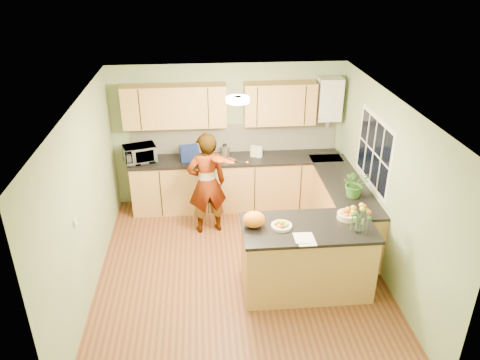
{
  "coord_description": "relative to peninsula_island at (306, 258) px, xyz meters",
  "views": [
    {
      "loc": [
        -0.47,
        -5.43,
        4.16
      ],
      "look_at": [
        0.05,
        0.5,
        1.22
      ],
      "focal_mm": 35.0,
      "sensor_mm": 36.0,
      "label": 1
    }
  ],
  "objects": [
    {
      "name": "orange_bag",
      "position": [
        -0.7,
        0.05,
        0.6
      ],
      "size": [
        0.34,
        0.3,
        0.21
      ],
      "primitive_type": "ellipsoid",
      "rotation": [
        0.0,
        0.0,
        0.26
      ],
      "color": "orange",
      "rests_on": "peninsula_island"
    },
    {
      "name": "jar_white",
      "position": [
        -0.34,
        2.37,
        0.54
      ],
      "size": [
        0.15,
        0.15,
        0.18
      ],
      "primitive_type": "cylinder",
      "rotation": [
        0.0,
        0.0,
        0.31
      ],
      "color": "white",
      "rests_on": "back_counter"
    },
    {
      "name": "ceiling_lamp",
      "position": [
        -0.85,
        0.72,
        1.97
      ],
      "size": [
        0.3,
        0.3,
        0.07
      ],
      "color": "#FFEABF",
      "rests_on": "ceiling"
    },
    {
      "name": "blue_box",
      "position": [
        -1.55,
        2.35,
        0.57
      ],
      "size": [
        0.34,
        0.28,
        0.24
      ],
      "primitive_type": "cube",
      "rotation": [
        0.0,
        0.0,
        0.19
      ],
      "color": "navy",
      "rests_on": "back_counter"
    },
    {
      "name": "wall_back",
      "position": [
        -0.85,
        2.67,
        0.76
      ],
      "size": [
        4.0,
        0.02,
        2.5
      ],
      "primitive_type": "cube",
      "color": "gray",
      "rests_on": "floor"
    },
    {
      "name": "potted_plant",
      "position": [
        0.85,
        0.81,
        0.66
      ],
      "size": [
        0.4,
        0.35,
        0.43
      ],
      "primitive_type": "imported",
      "rotation": [
        0.0,
        0.0,
        -0.05
      ],
      "color": "#387025",
      "rests_on": "right_counter"
    },
    {
      "name": "peninsula_island",
      "position": [
        0.0,
        0.0,
        0.0
      ],
      "size": [
        1.71,
        0.88,
        0.98
      ],
      "color": "#A97643",
      "rests_on": "floor"
    },
    {
      "name": "papers",
      "position": [
        -0.1,
        -0.3,
        0.49
      ],
      "size": [
        0.22,
        0.3,
        0.01
      ],
      "primitive_type": "cube",
      "color": "white",
      "rests_on": "peninsula_island"
    },
    {
      "name": "wall_front",
      "position": [
        -0.85,
        -1.83,
        0.76
      ],
      "size": [
        4.0,
        0.02,
        2.5
      ],
      "primitive_type": "cube",
      "color": "gray",
      "rests_on": "floor"
    },
    {
      "name": "orange_bowl",
      "position": [
        0.55,
        0.15,
        0.56
      ],
      "size": [
        0.27,
        0.27,
        0.16
      ],
      "color": "beige",
      "rests_on": "peninsula_island"
    },
    {
      "name": "violin",
      "position": [
        -1.07,
        1.37,
        0.87
      ],
      "size": [
        0.69,
        0.6,
        0.17
      ],
      "primitive_type": null,
      "rotation": [
        0.17,
        0.0,
        -0.61
      ],
      "color": "#4F1A04",
      "rests_on": "violinist"
    },
    {
      "name": "microwave",
      "position": [
        -2.37,
        2.34,
        0.59
      ],
      "size": [
        0.61,
        0.49,
        0.29
      ],
      "primitive_type": "imported",
      "rotation": [
        0.0,
        0.0,
        0.3
      ],
      "color": "white",
      "rests_on": "back_counter"
    },
    {
      "name": "light_switch",
      "position": [
        -2.83,
        -0.18,
        0.81
      ],
      "size": [
        0.02,
        0.09,
        0.09
      ],
      "primitive_type": "cube",
      "color": "white",
      "rests_on": "wall_left"
    },
    {
      "name": "upper_cabinets",
      "position": [
        -1.02,
        2.5,
        1.36
      ],
      "size": [
        3.2,
        0.34,
        0.7
      ],
      "color": "#A97643",
      "rests_on": "wall_back"
    },
    {
      "name": "back_counter",
      "position": [
        -0.75,
        2.37,
        -0.02
      ],
      "size": [
        3.64,
        0.62,
        0.94
      ],
      "color": "#A97643",
      "rests_on": "floor"
    },
    {
      "name": "violinist",
      "position": [
        -1.27,
        1.59,
        0.36
      ],
      "size": [
        0.68,
        0.51,
        1.7
      ],
      "primitive_type": "imported",
      "rotation": [
        0.0,
        0.0,
        3.32
      ],
      "color": "#DA9E85",
      "rests_on": "floor"
    },
    {
      "name": "flower_vase",
      "position": [
        0.6,
        -0.18,
        0.8
      ],
      "size": [
        0.25,
        0.25,
        0.47
      ],
      "rotation": [
        0.0,
        0.0,
        -0.39
      ],
      "color": "silver",
      "rests_on": "peninsula_island"
    },
    {
      "name": "kettle",
      "position": [
        -0.94,
        2.36,
        0.58
      ],
      "size": [
        0.17,
        0.17,
        0.31
      ],
      "rotation": [
        0.0,
        0.0,
        0.07
      ],
      "color": "#B9BABE",
      "rests_on": "back_counter"
    },
    {
      "name": "right_counter",
      "position": [
        0.85,
        1.27,
        -0.02
      ],
      "size": [
        0.62,
        2.24,
        0.94
      ],
      "color": "#A97643",
      "rests_on": "floor"
    },
    {
      "name": "jar_cream",
      "position": [
        -0.44,
        2.42,
        0.54
      ],
      "size": [
        0.16,
        0.16,
        0.18
      ],
      "primitive_type": "cylinder",
      "rotation": [
        0.0,
        0.0,
        -0.4
      ],
      "color": "beige",
      "rests_on": "back_counter"
    },
    {
      "name": "boiler",
      "position": [
        0.85,
        2.51,
        1.41
      ],
      "size": [
        0.4,
        0.3,
        0.86
      ],
      "color": "white",
      "rests_on": "wall_back"
    },
    {
      "name": "window_right",
      "position": [
        1.14,
        1.02,
        1.06
      ],
      "size": [
        0.01,
        1.3,
        1.05
      ],
      "color": "white",
      "rests_on": "wall_right"
    },
    {
      "name": "fruit_dish",
      "position": [
        -0.35,
        -0.0,
        0.53
      ],
      "size": [
        0.27,
        0.27,
        0.09
      ],
      "color": "beige",
      "rests_on": "peninsula_island"
    },
    {
      "name": "splashback",
      "position": [
        -0.75,
        2.65,
        0.71
      ],
      "size": [
        3.6,
        0.02,
        0.52
      ],
      "primitive_type": "cube",
      "color": "#EEE6CE",
      "rests_on": "back_counter"
    },
    {
      "name": "floor",
      "position": [
        -0.85,
        0.42,
        -0.49
      ],
      "size": [
        4.5,
        4.5,
        0.0
      ],
      "primitive_type": "plane",
      "color": "brown",
      "rests_on": "ground"
    },
    {
      "name": "wall_left",
      "position": [
        -2.85,
        0.42,
        0.76
      ],
      "size": [
        0.02,
        4.5,
        2.5
      ],
      "primitive_type": "cube",
      "color": "gray",
      "rests_on": "floor"
    },
    {
      "name": "wall_right",
      "position": [
        1.15,
        0.42,
        0.76
      ],
      "size": [
        0.02,
        4.5,
        2.5
      ],
      "primitive_type": "cube",
      "color": "gray",
      "rests_on": "floor"
    },
    {
      "name": "ceiling",
      "position": [
        -0.85,
        0.42,
        2.01
      ],
      "size": [
        4.0,
        4.5,
        0.02
      ],
      "primitive_type": "cube",
      "color": "silver",
      "rests_on": "wall_back"
    }
  ]
}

